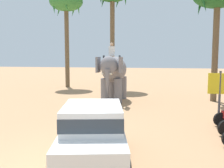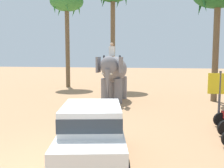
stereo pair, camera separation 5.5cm
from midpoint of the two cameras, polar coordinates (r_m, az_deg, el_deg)
ground_plane at (r=7.77m, az=-9.60°, el=-16.91°), size 120.00×120.00×0.00m
car_sedan_foreground at (r=7.39m, az=-4.21°, el=-10.42°), size 2.56×4.37×1.70m
elephant_with_mahout at (r=17.28m, az=0.48°, el=2.70°), size 1.65×3.88×3.88m
palm_tree_behind_elephant at (r=26.32m, az=-9.86°, el=16.78°), size 3.20×3.20×9.13m
signboard_yellow at (r=12.14m, az=22.76°, el=-0.69°), size 1.00×0.10×2.40m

